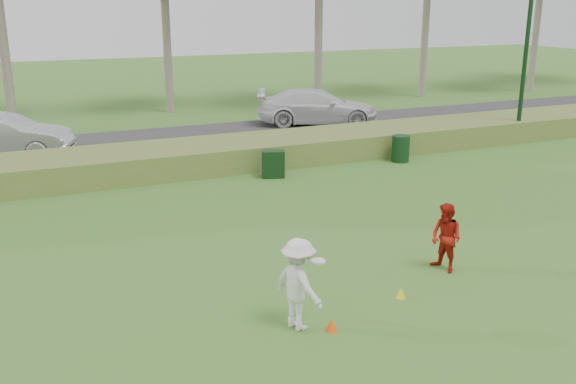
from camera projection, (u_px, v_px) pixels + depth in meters
name	position (u px, v px, depth m)	size (l,w,h in m)	color
ground	(368.00, 306.00, 12.90)	(120.00, 120.00, 0.00)	#346521
reed_strip	(199.00, 156.00, 23.29)	(80.00, 3.00, 0.90)	#556C2B
park_road	(167.00, 141.00, 27.79)	(80.00, 6.00, 0.06)	#2D2D2D
lamp_post	(531.00, 8.00, 26.34)	(0.70, 0.70, 8.18)	black
player_white	(299.00, 284.00, 11.82)	(1.02, 1.29, 1.77)	silver
player_red	(446.00, 238.00, 14.38)	(0.77, 0.60, 1.58)	#A0180D
cone_orange	(332.00, 325.00, 11.91)	(0.23, 0.23, 0.25)	#FD4D0D
cone_yellow	(401.00, 293.00, 13.23)	(0.20, 0.20, 0.22)	yellow
utility_cabinet	(273.00, 164.00, 22.13)	(0.75, 0.47, 0.94)	black
trash_bin	(401.00, 149.00, 24.29)	(0.67, 0.67, 1.00)	black
car_mid	(3.00, 136.00, 24.56)	(1.77, 5.08, 1.67)	silver
car_right	(317.00, 107.00, 31.23)	(2.37, 5.83, 1.69)	silver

